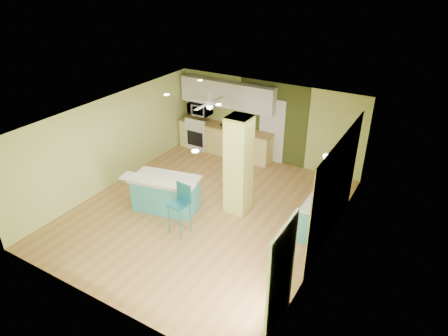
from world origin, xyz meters
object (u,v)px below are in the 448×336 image
at_px(bar_stool, 181,201).
at_px(fruit_bowl, 225,126).
at_px(peninsula, 165,193).
at_px(canister, 171,179).
at_px(side_counter, 319,215).

relative_size(bar_stool, fruit_bowl, 4.03).
relative_size(peninsula, canister, 11.19).
height_order(bar_stool, side_counter, bar_stool).
relative_size(peninsula, side_counter, 1.42).
relative_size(peninsula, fruit_bowl, 6.23).
bearing_deg(fruit_bowl, bar_stool, -72.80).
distance_m(peninsula, fruit_bowl, 3.59).
relative_size(bar_stool, canister, 7.23).
xyz_separation_m(peninsula, fruit_bowl, (-0.35, 3.54, 0.51)).
relative_size(bar_stool, side_counter, 0.92).
bearing_deg(canister, bar_stool, -37.77).
bearing_deg(side_counter, fruit_bowl, 147.77).
height_order(peninsula, side_counter, peninsula).
height_order(side_counter, canister, canister).
bearing_deg(bar_stool, peninsula, 154.41).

